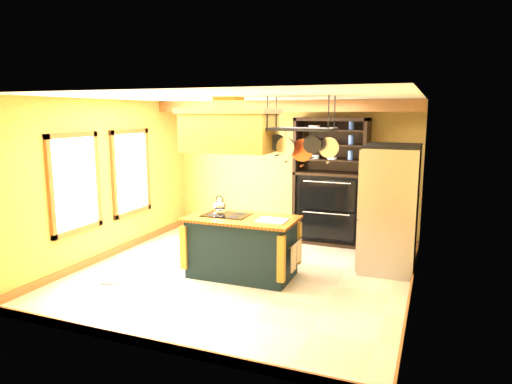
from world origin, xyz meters
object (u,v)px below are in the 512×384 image
Objects in this scene: range_hood at (229,129)px; refrigerator at (389,211)px; hutch at (331,196)px; kitchen_island at (242,246)px; pot_rack at (301,137)px.

range_hood is 0.72× the size of refrigerator.
refrigerator is 1.67m from hutch.
range_hood is at bearing -114.15° from hutch.
refrigerator reaches higher than kitchen_island.
hutch is (1.04, 2.33, -1.33)m from range_hood.
kitchen_island is 2.52m from hutch.
hutch is (-1.19, 1.17, -0.04)m from refrigerator.
range_hood is at bearing 179.64° from kitchen_island.
range_hood is 1.11m from pot_rack.
hutch is (0.85, 2.33, 0.44)m from kitchen_island.
kitchen_island is at bearing -150.43° from refrigerator.
range_hood is 1.37× the size of pot_rack.
range_hood is 0.59× the size of hutch.
refrigerator is at bearing 45.41° from pot_rack.
kitchen_island is 2.39m from refrigerator.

